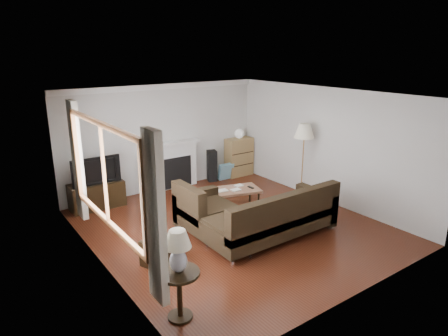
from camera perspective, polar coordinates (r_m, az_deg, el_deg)
room at (r=7.27m, az=1.37°, el=0.58°), size 5.10×5.60×2.54m
window at (r=5.91m, az=-16.75°, el=-0.91°), size 0.12×2.74×1.54m
curtain_near at (r=4.65m, az=-9.73°, el=-7.21°), size 0.10×0.35×2.10m
curtain_far at (r=7.37m, az=-20.20°, el=0.98°), size 0.10×0.35×2.10m
fireplace at (r=9.68m, az=-7.34°, el=0.40°), size 1.40×0.26×1.15m
tv_stand at (r=8.93m, az=-17.69°, el=-3.71°), size 1.11×0.50×0.55m
television at (r=8.75m, az=-18.02°, el=-0.22°), size 1.01×0.13×0.58m
speaker_left at (r=9.34m, az=-10.84°, el=-1.19°), size 0.31×0.35×0.89m
speaker_right at (r=10.19m, az=-1.74°, el=0.33°), size 0.30×0.32×0.80m
bookshelf at (r=10.63m, az=2.15°, el=1.60°), size 0.73×0.35×1.01m
globe_lamp at (r=10.48m, az=2.19°, el=4.92°), size 0.25×0.25×0.25m
sectional_sofa at (r=7.18m, az=6.83°, el=-6.65°), size 2.69×1.97×0.87m
coffee_table at (r=8.48m, az=1.32°, el=-4.40°), size 1.23×0.88×0.43m
footstool at (r=6.47m, az=-8.88°, el=-11.73°), size 0.64×0.64×0.42m
floor_lamp at (r=9.05m, az=11.17°, el=0.90°), size 0.56×0.56×1.71m
side_table at (r=5.24m, az=-6.37°, el=-17.55°), size 0.52×0.52×0.65m
table_lamp at (r=4.93m, az=-6.59°, el=-11.78°), size 0.34×0.34×0.54m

